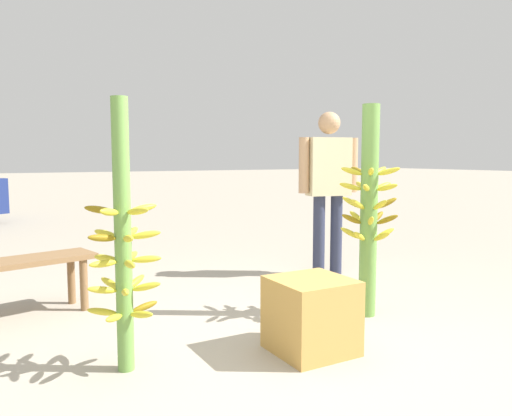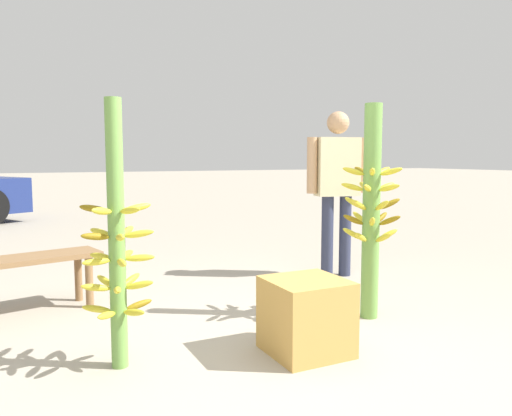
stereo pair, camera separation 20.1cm
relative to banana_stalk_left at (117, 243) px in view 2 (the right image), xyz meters
The scene contains 6 objects.
ground_plane 1.26m from the banana_stalk_left, 24.10° to the right, with size 80.00×80.00×0.00m, color #A89E8C.
banana_stalk_left is the anchor object (origin of this frame).
banana_stalk_center 1.85m from the banana_stalk_left, ahead, with size 0.44×0.44×1.58m.
vendor_person 2.72m from the banana_stalk_left, 28.01° to the left, with size 0.64×0.28×1.64m.
market_bench 1.41m from the banana_stalk_left, 111.06° to the left, with size 1.23×0.59×0.45m.
produce_crate 1.20m from the banana_stalk_left, 15.37° to the right, with size 0.46×0.46×0.46m.
Camera 2 is at (-1.46, -2.38, 1.19)m, focal length 35.00 mm.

